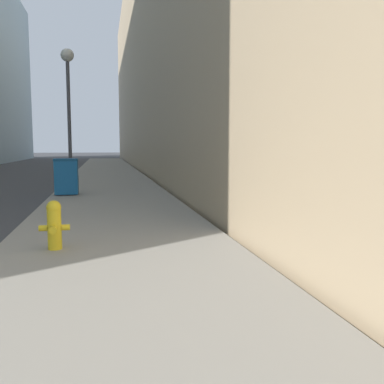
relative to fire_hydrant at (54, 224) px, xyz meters
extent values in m
cube|color=gray|center=(0.96, 15.67, -0.46)|extent=(3.74, 60.00, 0.15)
cube|color=tan|center=(8.93, 23.67, 7.61)|extent=(12.00, 60.00, 16.29)
cylinder|color=yellow|center=(0.00, 0.01, -0.09)|extent=(0.21, 0.21, 0.59)
sphere|color=yellow|center=(0.00, 0.01, 0.24)|extent=(0.22, 0.22, 0.22)
cylinder|color=yellow|center=(0.00, 0.01, 0.31)|extent=(0.06, 0.06, 0.05)
cylinder|color=yellow|center=(0.00, -0.16, -0.06)|extent=(0.11, 0.12, 0.11)
cylinder|color=yellow|center=(-0.16, 0.01, -0.06)|extent=(0.12, 0.09, 0.09)
cylinder|color=yellow|center=(0.16, 0.01, -0.06)|extent=(0.12, 0.09, 0.09)
cube|color=#19609E|center=(-0.42, 7.34, 0.16)|extent=(0.70, 0.57, 1.03)
cube|color=navy|center=(-0.42, 7.34, 0.72)|extent=(0.72, 0.58, 0.08)
cylinder|color=black|center=(-0.72, 7.59, -0.31)|extent=(0.05, 0.16, 0.16)
cylinder|color=black|center=(-0.12, 7.59, -0.31)|extent=(0.05, 0.16, 0.16)
cylinder|color=#4C4C51|center=(-0.54, 10.81, -0.26)|extent=(0.26, 0.26, 0.25)
cylinder|color=#4C4C51|center=(-0.54, 10.81, 2.00)|extent=(0.13, 0.13, 4.78)
sphere|color=silver|center=(-0.54, 10.81, 4.59)|extent=(0.50, 0.50, 0.50)
camera|label=1|loc=(0.75, -6.57, 1.17)|focal=40.00mm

